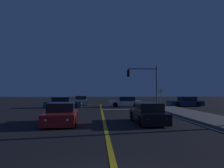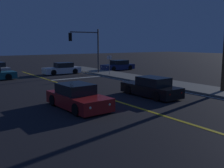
% 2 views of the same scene
% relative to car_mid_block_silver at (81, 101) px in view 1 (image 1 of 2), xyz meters
% --- Properties ---
extents(sidewalk_right, '(3.20, 41.85, 0.15)m').
position_rel_car_mid_block_silver_xyz_m(sidewalk_right, '(10.73, -19.68, -0.51)').
color(sidewalk_right, slate).
rests_on(sidewalk_right, ground).
extents(lane_line_center, '(0.20, 39.53, 0.01)m').
position_rel_car_mid_block_silver_xyz_m(lane_line_center, '(2.97, -19.68, -0.58)').
color(lane_line_center, gold).
rests_on(lane_line_center, ground).
extents(lane_line_edge_right, '(0.16, 39.53, 0.01)m').
position_rel_car_mid_block_silver_xyz_m(lane_line_edge_right, '(8.88, -19.68, -0.58)').
color(lane_line_edge_right, silver).
rests_on(lane_line_edge_right, ground).
extents(stop_bar, '(6.15, 0.50, 0.01)m').
position_rel_car_mid_block_silver_xyz_m(stop_bar, '(6.05, -9.55, -0.58)').
color(stop_bar, silver).
rests_on(stop_bar, ground).
extents(car_mid_block_silver, '(2.14, 4.60, 1.34)m').
position_rel_car_mid_block_silver_xyz_m(car_mid_block_silver, '(0.00, 0.00, 0.00)').
color(car_mid_block_silver, '#B2B5BA').
rests_on(car_mid_block_silver, ground).
extents(car_lead_oncoming_teal, '(4.71, 1.97, 1.34)m').
position_rel_car_mid_block_silver_xyz_m(car_lead_oncoming_teal, '(-1.86, -6.23, -0.00)').
color(car_lead_oncoming_teal, '#195960').
rests_on(car_lead_oncoming_teal, ground).
extents(car_distant_tail_black, '(1.86, 4.57, 1.34)m').
position_rel_car_mid_block_silver_xyz_m(car_distant_tail_black, '(5.82, -20.78, -0.00)').
color(car_distant_tail_black, black).
rests_on(car_distant_tail_black, ground).
extents(car_following_oncoming_white, '(4.38, 1.89, 1.34)m').
position_rel_car_mid_block_silver_xyz_m(car_following_oncoming_white, '(6.24, -5.05, -0.00)').
color(car_following_oncoming_white, silver).
rests_on(car_following_oncoming_white, ground).
extents(car_parked_curb_red, '(2.14, 4.46, 1.34)m').
position_rel_car_mid_block_silver_xyz_m(car_parked_curb_red, '(0.21, -20.80, -0.00)').
color(car_parked_curb_red, maroon).
rests_on(car_parked_curb_red, ground).
extents(car_far_approaching_navy, '(4.69, 2.11, 1.34)m').
position_rel_car_mid_block_silver_xyz_m(car_far_approaching_navy, '(14.41, -5.14, 0.00)').
color(car_far_approaching_navy, navy).
rests_on(car_far_approaching_navy, ground).
extents(traffic_signal_near_right, '(3.82, 0.28, 5.25)m').
position_rel_car_mid_block_silver_xyz_m(traffic_signal_near_right, '(8.50, -7.25, 2.93)').
color(traffic_signal_near_right, '#38383D').
rests_on(traffic_signal_near_right, ground).
extents(street_sign_corner, '(0.56, 0.06, 2.32)m').
position_rel_car_mid_block_silver_xyz_m(street_sign_corner, '(9.63, -10.05, 0.99)').
color(street_sign_corner, slate).
rests_on(street_sign_corner, ground).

